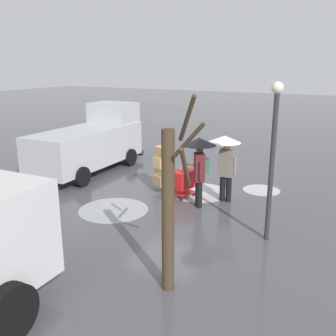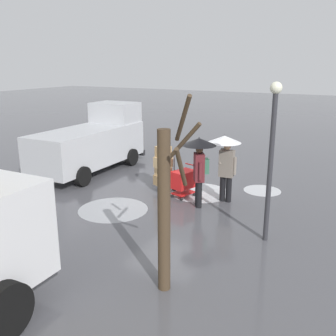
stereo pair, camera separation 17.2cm
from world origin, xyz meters
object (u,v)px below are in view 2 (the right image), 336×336
street_lamp (272,147)px  shopping_cart_vendor (183,180)px  cargo_van_parked_right (93,142)px  hand_dolly_boxes (163,168)px  pedestrian_pink_side (225,153)px  bare_tree_near (166,206)px  pedestrian_black_side (199,156)px

street_lamp → shopping_cart_vendor: bearing=-30.1°
cargo_van_parked_right → hand_dolly_boxes: (-3.81, 0.94, -0.35)m
cargo_van_parked_right → pedestrian_pink_side: (-5.98, 0.88, 0.41)m
pedestrian_pink_side → street_lamp: size_ratio=0.56×
hand_dolly_boxes → pedestrian_pink_side: size_ratio=0.73×
hand_dolly_boxes → street_lamp: bearing=153.2°
cargo_van_parked_right → bare_tree_near: 9.06m
hand_dolly_boxes → street_lamp: 4.82m
pedestrian_pink_side → pedestrian_black_side: 0.93m
pedestrian_black_side → pedestrian_pink_side: bearing=-125.2°
cargo_van_parked_right → street_lamp: (-7.88, 3.00, 1.19)m
pedestrian_pink_side → pedestrian_black_side: bearing=54.8°
cargo_van_parked_right → shopping_cart_vendor: 4.85m
cargo_van_parked_right → pedestrian_black_side: (-5.44, 1.64, 0.39)m
bare_tree_near → pedestrian_pink_side: bearing=-81.6°
pedestrian_black_side → street_lamp: street_lamp is taller
pedestrian_pink_side → pedestrian_black_side: same height
hand_dolly_boxes → pedestrian_pink_side: pedestrian_pink_side is taller
shopping_cart_vendor → pedestrian_black_side: (-0.77, 0.50, 1.00)m
shopping_cart_vendor → bare_tree_near: size_ratio=0.28×
pedestrian_black_side → bare_tree_near: (-1.30, 4.39, 0.14)m
pedestrian_black_side → bare_tree_near: 4.58m
pedestrian_pink_side → bare_tree_near: bearing=98.4°
shopping_cart_vendor → street_lamp: 4.12m
hand_dolly_boxes → pedestrian_black_side: 1.92m
shopping_cart_vendor → bare_tree_near: bare_tree_near is taller
pedestrian_pink_side → street_lamp: street_lamp is taller
shopping_cart_vendor → pedestrian_black_side: 1.36m
street_lamp → hand_dolly_boxes: bearing=-26.8°
cargo_van_parked_right → street_lamp: street_lamp is taller
street_lamp → pedestrian_pink_side: bearing=-48.1°
cargo_van_parked_right → street_lamp: 8.52m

